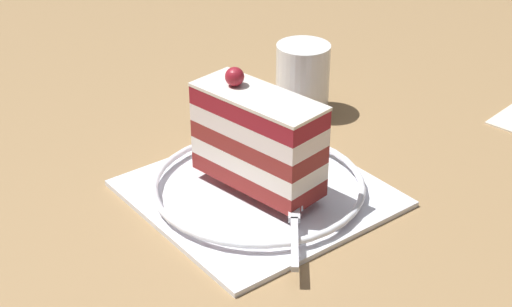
% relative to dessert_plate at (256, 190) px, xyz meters
% --- Properties ---
extents(ground_plane, '(2.40, 2.40, 0.00)m').
position_rel_dessert_plate_xyz_m(ground_plane, '(0.03, -0.00, -0.01)').
color(ground_plane, olive).
extents(dessert_plate, '(0.24, 0.24, 0.02)m').
position_rel_dessert_plate_xyz_m(dessert_plate, '(0.00, 0.00, 0.00)').
color(dessert_plate, white).
rests_on(dessert_plate, ground_plane).
extents(cake_slice, '(0.12, 0.05, 0.10)m').
position_rel_dessert_plate_xyz_m(cake_slice, '(0.00, -0.00, 0.05)').
color(cake_slice, maroon).
rests_on(cake_slice, dessert_plate).
extents(fork, '(0.08, 0.09, 0.00)m').
position_rel_dessert_plate_xyz_m(fork, '(-0.07, 0.03, 0.01)').
color(fork, silver).
rests_on(fork, dessert_plate).
extents(drink_glass_far, '(0.06, 0.06, 0.08)m').
position_rel_dessert_plate_xyz_m(drink_glass_far, '(0.08, -0.16, 0.03)').
color(drink_glass_far, white).
rests_on(drink_glass_far, ground_plane).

